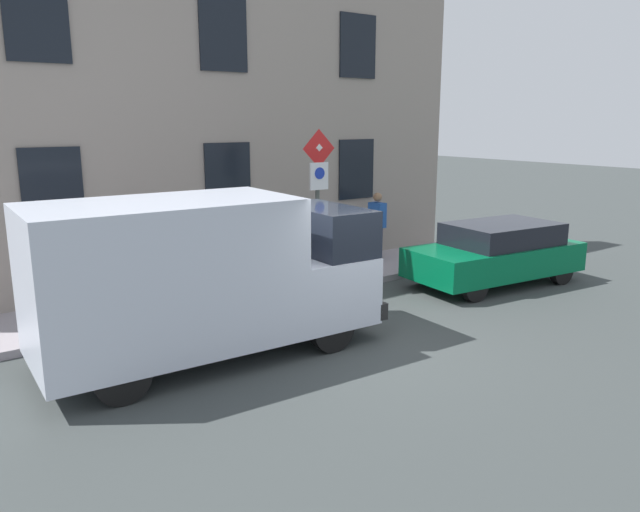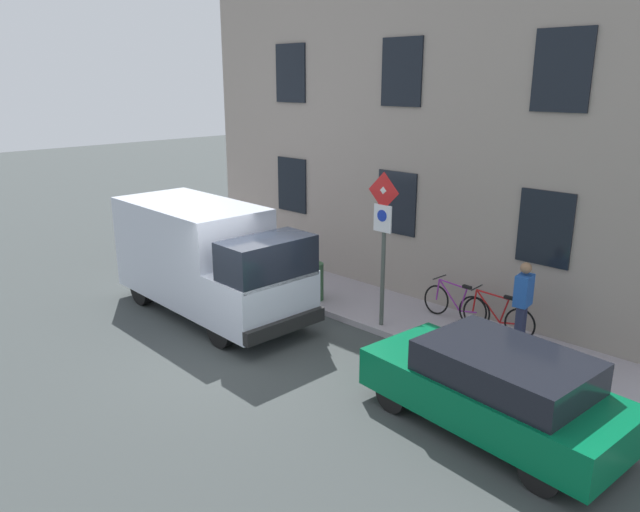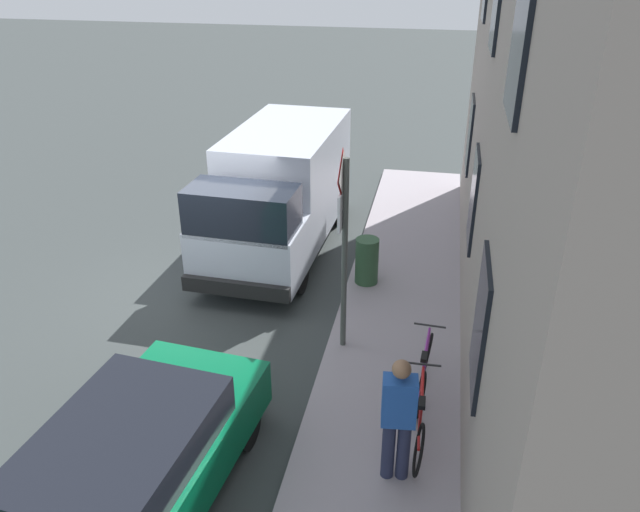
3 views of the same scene
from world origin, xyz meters
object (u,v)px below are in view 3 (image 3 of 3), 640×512
at_px(sign_post_stacked, 343,223).
at_px(delivery_van, 280,190).
at_px(parked_hatchback, 132,467).
at_px(pedestrian, 398,416).
at_px(bicycle_purple, 424,373).
at_px(litter_bin, 367,261).
at_px(bicycle_red, 420,418).

xyz_separation_m(sign_post_stacked, delivery_van, (-1.91, 3.54, -0.95)).
relative_size(parked_hatchback, pedestrian, 2.41).
bearing_deg(bicycle_purple, pedestrian, 174.58).
bearing_deg(litter_bin, parked_hatchback, -108.29).
xyz_separation_m(bicycle_red, bicycle_purple, (0.00, 0.95, 0.00)).
xyz_separation_m(sign_post_stacked, litter_bin, (0.14, 2.13, -1.69)).
height_order(bicycle_purple, litter_bin, litter_bin).
xyz_separation_m(delivery_van, bicycle_red, (3.27, -5.48, -0.82)).
xyz_separation_m(sign_post_stacked, bicycle_purple, (1.36, -0.99, -1.77)).
relative_size(sign_post_stacked, litter_bin, 3.53).
xyz_separation_m(delivery_van, parked_hatchback, (0.14, -7.18, -0.60)).
height_order(sign_post_stacked, pedestrian, sign_post_stacked).
height_order(delivery_van, parked_hatchback, delivery_van).
height_order(delivery_van, litter_bin, delivery_van).
relative_size(bicycle_red, litter_bin, 1.90).
height_order(delivery_van, bicycle_purple, delivery_van).
bearing_deg(pedestrian, sign_post_stacked, 17.06).
relative_size(sign_post_stacked, bicycle_red, 1.86).
bearing_deg(delivery_van, parked_hatchback, 3.39).
bearing_deg(parked_hatchback, litter_bin, -12.65).
height_order(parked_hatchback, litter_bin, parked_hatchback).
bearing_deg(bicycle_purple, litter_bin, 24.98).
xyz_separation_m(parked_hatchback, litter_bin, (1.91, 5.77, -0.14)).
xyz_separation_m(parked_hatchback, bicycle_purple, (3.13, 2.65, -0.22)).
distance_m(delivery_van, bicycle_red, 6.44).
distance_m(sign_post_stacked, litter_bin, 2.72).
bearing_deg(bicycle_purple, parked_hatchback, 133.72).
xyz_separation_m(sign_post_stacked, pedestrian, (1.11, -2.61, -1.21)).
bearing_deg(pedestrian, bicycle_red, -26.77).
bearing_deg(bicycle_purple, delivery_van, 39.37).
bearing_deg(sign_post_stacked, pedestrian, -67.00).
xyz_separation_m(delivery_van, pedestrian, (3.02, -6.15, -0.26)).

